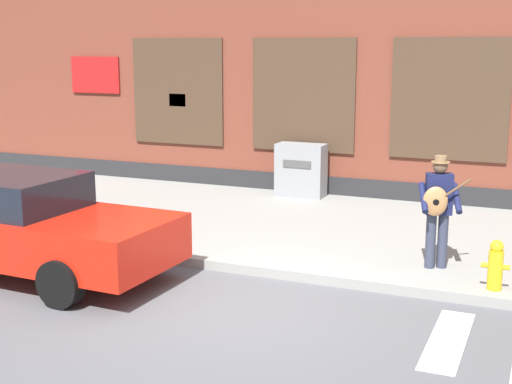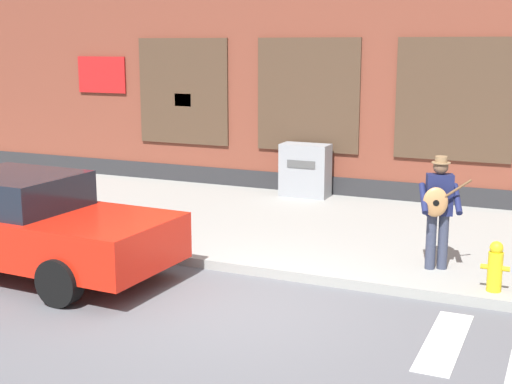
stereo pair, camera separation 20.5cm
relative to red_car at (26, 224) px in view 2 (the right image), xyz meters
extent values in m
plane|color=#56565B|center=(3.60, 0.00, -0.77)|extent=(160.00, 160.00, 0.00)
cube|color=gray|center=(3.60, 4.06, -0.70)|extent=(28.00, 5.58, 0.15)
cube|color=brown|center=(3.60, 8.85, 3.31)|extent=(28.00, 4.00, 8.17)
cube|color=#28282B|center=(3.60, 6.83, -0.50)|extent=(28.00, 0.04, 0.55)
cube|color=#473323|center=(-1.15, 6.82, 1.57)|extent=(2.38, 0.06, 2.50)
cube|color=black|center=(-1.15, 6.81, 1.57)|extent=(2.26, 0.03, 2.38)
cube|color=#473323|center=(2.02, 6.82, 1.57)|extent=(2.38, 0.06, 2.50)
cube|color=black|center=(2.02, 6.81, 1.57)|extent=(2.26, 0.03, 2.38)
cube|color=#473323|center=(5.18, 6.82, 1.57)|extent=(2.38, 0.06, 2.50)
cube|color=black|center=(5.18, 6.81, 1.57)|extent=(2.26, 0.03, 2.38)
cube|color=red|center=(-3.48, 6.81, 1.93)|extent=(1.40, 0.04, 0.90)
cube|color=yellow|center=(-1.15, 6.80, 1.37)|extent=(0.44, 0.02, 0.30)
cube|color=silver|center=(6.26, -0.03, -0.76)|extent=(0.42, 1.90, 0.01)
cube|color=red|center=(0.05, 0.00, -0.10)|extent=(4.67, 2.02, 0.68)
cube|color=black|center=(-0.20, 0.01, 0.50)|extent=(1.90, 1.65, 0.52)
cube|color=silver|center=(2.33, 0.48, -0.03)|extent=(0.07, 0.24, 0.12)
cube|color=silver|center=(2.29, -0.66, -0.03)|extent=(0.07, 0.24, 0.12)
cylinder|color=black|center=(1.42, 0.82, -0.44)|extent=(0.67, 0.27, 0.66)
cylinder|color=black|center=(1.35, -0.93, -0.44)|extent=(0.67, 0.27, 0.66)
cylinder|color=black|center=(-1.25, 0.92, -0.44)|extent=(0.67, 0.27, 0.66)
cylinder|color=#33384C|center=(5.81, 2.34, -0.21)|extent=(0.15, 0.15, 0.83)
cylinder|color=#33384C|center=(5.65, 2.27, -0.21)|extent=(0.15, 0.15, 0.83)
cube|color=#191E47|center=(5.73, 2.32, 0.51)|extent=(0.43, 0.33, 0.61)
sphere|color=brown|center=(5.73, 2.32, 0.92)|extent=(0.22, 0.22, 0.22)
cylinder|color=olive|center=(5.73, 2.32, 0.98)|extent=(0.28, 0.28, 0.02)
cylinder|color=olive|center=(5.73, 2.32, 1.03)|extent=(0.18, 0.18, 0.09)
cylinder|color=#191E47|center=(5.99, 2.30, 0.47)|extent=(0.25, 0.51, 0.39)
cylinder|color=#191E47|center=(5.53, 2.14, 0.47)|extent=(0.25, 0.51, 0.39)
ellipsoid|color=#B77F4C|center=(5.71, 2.12, 0.43)|extent=(0.38, 0.23, 0.44)
cylinder|color=black|center=(5.73, 2.06, 0.43)|extent=(0.09, 0.04, 0.09)
cylinder|color=brown|center=(5.96, 2.19, 0.61)|extent=(0.46, 0.19, 0.34)
cube|color=gray|center=(2.14, 6.40, -0.04)|extent=(1.07, 0.52, 1.17)
cube|color=#4C4C4C|center=(2.14, 6.12, 0.13)|extent=(0.64, 0.02, 0.16)
cylinder|color=gold|center=(6.63, 1.62, -0.35)|extent=(0.20, 0.20, 0.55)
sphere|color=gold|center=(6.63, 1.62, -0.01)|extent=(0.18, 0.18, 0.18)
cylinder|color=gold|center=(6.49, 1.62, -0.29)|extent=(0.10, 0.07, 0.07)
cylinder|color=gold|center=(6.77, 1.62, -0.29)|extent=(0.10, 0.07, 0.07)
camera|label=1|loc=(7.25, -8.20, 2.66)|focal=50.00mm
camera|label=2|loc=(7.44, -8.12, 2.66)|focal=50.00mm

